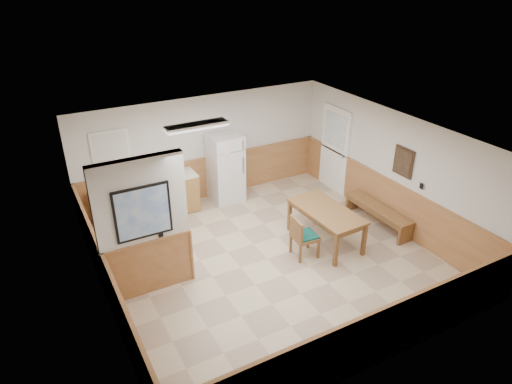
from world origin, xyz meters
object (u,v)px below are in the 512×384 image
dining_bench (378,211)px  fire_extinguisher (181,166)px  refrigerator (225,168)px  dining_table (326,214)px  dining_chair (301,235)px  soap_bottle (111,184)px

dining_bench → fire_extinguisher: 4.43m
refrigerator → dining_bench: 3.59m
dining_table → fire_extinguisher: bearing=123.8°
dining_bench → dining_chair: bearing=-176.0°
refrigerator → dining_chair: refrigerator is taller
dining_chair → dining_table: bearing=19.6°
dining_bench → soap_bottle: 5.69m
soap_bottle → dining_bench: bearing=-28.4°
dining_table → fire_extinguisher: size_ratio=4.28×
fire_extinguisher → soap_bottle: (-1.57, -0.06, -0.07)m
dining_table → soap_bottle: bearing=140.8°
fire_extinguisher → dining_table: bearing=-57.0°
refrigerator → fire_extinguisher: (-1.04, 0.09, 0.25)m
dining_table → dining_chair: bearing=-167.6°
dining_bench → dining_chair: 2.13m
dining_table → fire_extinguisher: 3.42m
dining_table → dining_chair: size_ratio=1.97×
dining_chair → soap_bottle: (-2.86, 2.87, 0.51)m
dining_table → dining_bench: (1.40, -0.01, -0.31)m
refrigerator → dining_table: 2.83m
dining_bench → dining_chair: dining_chair is taller
dining_bench → soap_bottle: size_ratio=8.62×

